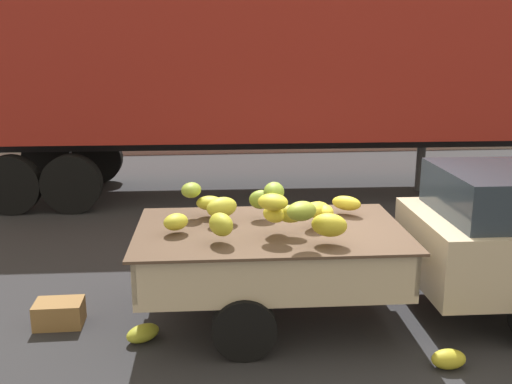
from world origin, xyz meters
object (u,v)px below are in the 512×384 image
object	(u,v)px
pickup_truck	(449,241)
semi_trailer	(260,68)
fallen_banana_bunch_near_tailgate	(143,333)
fallen_banana_bunch_by_wheel	(449,359)
produce_crate	(59,313)

from	to	relation	value
pickup_truck	semi_trailer	bearing A→B (deg)	106.28
fallen_banana_bunch_near_tailgate	fallen_banana_bunch_by_wheel	xyz separation A→B (m)	(2.98, -0.81, 0.01)
semi_trailer	produce_crate	xyz separation A→B (m)	(-2.81, -5.63, -2.40)
pickup_truck	fallen_banana_bunch_by_wheel	distance (m)	1.44
fallen_banana_bunch_near_tailgate	produce_crate	xyz separation A→B (m)	(-0.95, 0.46, 0.05)
semi_trailer	fallen_banana_bunch_by_wheel	xyz separation A→B (m)	(1.13, -6.89, -2.45)
semi_trailer	produce_crate	size ratio (longest dim) A/B	23.20
pickup_truck	fallen_banana_bunch_near_tailgate	bearing A→B (deg)	-173.47
semi_trailer	produce_crate	bearing A→B (deg)	-114.93
semi_trailer	fallen_banana_bunch_by_wheel	bearing A→B (deg)	-79.11
pickup_truck	semi_trailer	size ratio (longest dim) A/B	0.43
semi_trailer	fallen_banana_bunch_by_wheel	distance (m)	7.40
pickup_truck	produce_crate	bearing A→B (deg)	179.40
pickup_truck	semi_trailer	distance (m)	6.20
produce_crate	fallen_banana_bunch_near_tailgate	bearing A→B (deg)	-25.53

